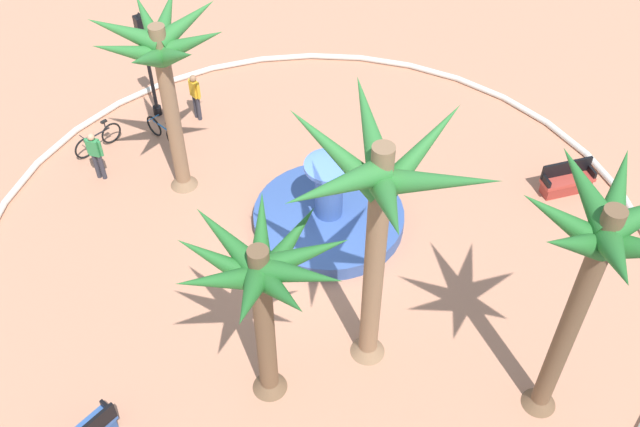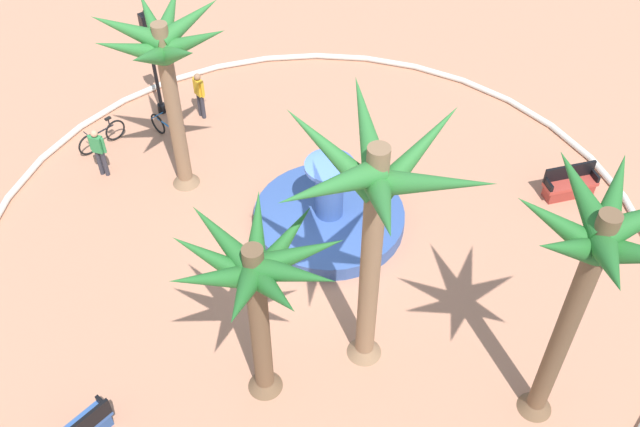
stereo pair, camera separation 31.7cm
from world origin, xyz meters
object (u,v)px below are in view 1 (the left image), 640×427
(palm_tree_by_curb, at_px, (379,202))
(bicycle_red_frame, at_px, (98,140))
(palm_tree_near_fountain, at_px, (596,257))
(bench_east, at_px, (566,182))
(person_cyclist_photo, at_px, (96,153))
(fountain, at_px, (329,216))
(person_cyclist_helmet, at_px, (195,95))
(palm_tree_far_side, at_px, (262,280))
(lamppost, at_px, (147,57))
(bicycle_by_lamppost, at_px, (164,132))
(palm_tree_mid_plaza, at_px, (162,60))

(palm_tree_by_curb, height_order, bicycle_red_frame, palm_tree_by_curb)
(palm_tree_near_fountain, distance_m, bench_east, 8.84)
(person_cyclist_photo, bearing_deg, bench_east, 142.41)
(fountain, xyz_separation_m, person_cyclist_helmet, (0.70, -6.48, 0.63))
(palm_tree_far_side, bearing_deg, lamppost, -102.86)
(bicycle_by_lamppost, xyz_separation_m, person_cyclist_photo, (2.36, 0.42, 0.57))
(bench_east, height_order, lamppost, lamppost)
(palm_tree_near_fountain, distance_m, palm_tree_far_side, 6.31)
(palm_tree_by_curb, distance_m, person_cyclist_photo, 10.87)
(palm_tree_mid_plaza, relative_size, bicycle_by_lamppost, 3.36)
(bench_east, height_order, bicycle_red_frame, bench_east)
(palm_tree_mid_plaza, bearing_deg, lamppost, -103.93)
(palm_tree_by_curb, height_order, lamppost, palm_tree_by_curb)
(fountain, relative_size, bicycle_red_frame, 2.53)
(bench_east, xyz_separation_m, lamppost, (8.28, -10.42, 1.89))
(palm_tree_far_side, distance_m, bicycle_red_frame, 11.02)
(bicycle_red_frame, xyz_separation_m, person_cyclist_helmet, (-3.33, 0.38, 0.57))
(palm_tree_by_curb, relative_size, lamppost, 1.78)
(bicycle_red_frame, distance_m, person_cyclist_photo, 1.48)
(bench_east, bearing_deg, bicycle_by_lamppost, -45.72)
(palm_tree_near_fountain, distance_m, bicycle_red_frame, 15.76)
(bicycle_by_lamppost, height_order, person_cyclist_helmet, person_cyclist_helmet)
(palm_tree_far_side, relative_size, bicycle_red_frame, 3.00)
(fountain, distance_m, palm_tree_mid_plaza, 6.21)
(palm_tree_mid_plaza, bearing_deg, person_cyclist_photo, -41.30)
(fountain, height_order, palm_tree_mid_plaza, palm_tree_mid_plaza)
(palm_tree_mid_plaza, height_order, bicycle_red_frame, palm_tree_mid_plaza)
(palm_tree_far_side, bearing_deg, fountain, -139.78)
(palm_tree_mid_plaza, height_order, person_cyclist_photo, palm_tree_mid_plaza)
(fountain, distance_m, palm_tree_far_side, 6.62)
(lamppost, xyz_separation_m, bicycle_by_lamppost, (0.45, 1.46, -1.86))
(person_cyclist_photo, bearing_deg, palm_tree_far_side, 91.82)
(bench_east, distance_m, person_cyclist_helmet, 11.93)
(palm_tree_near_fountain, height_order, person_cyclist_photo, palm_tree_near_fountain)
(palm_tree_far_side, xyz_separation_m, bicycle_red_frame, (-0.20, -10.43, -3.56))
(palm_tree_mid_plaza, xyz_separation_m, palm_tree_far_side, (1.63, 7.47, -0.47))
(fountain, distance_m, bicycle_red_frame, 7.95)
(palm_tree_mid_plaza, bearing_deg, bicycle_by_lamppost, -101.58)
(palm_tree_far_side, relative_size, bicycle_by_lamppost, 3.00)
(palm_tree_near_fountain, relative_size, bicycle_red_frame, 3.90)
(palm_tree_by_curb, xyz_separation_m, palm_tree_mid_plaza, (0.83, -7.96, -0.73))
(bench_east, relative_size, bicycle_by_lamppost, 0.99)
(palm_tree_far_side, distance_m, person_cyclist_helmet, 11.07)
(palm_tree_mid_plaza, bearing_deg, palm_tree_near_fountain, 105.78)
(fountain, distance_m, palm_tree_near_fountain, 8.86)
(palm_tree_far_side, xyz_separation_m, person_cyclist_photo, (0.29, -9.16, -2.98))
(bench_east, xyz_separation_m, person_cyclist_photo, (11.09, -8.54, 0.61))
(palm_tree_mid_plaza, distance_m, person_cyclist_helmet, 4.72)
(lamppost, xyz_separation_m, person_cyclist_photo, (2.81, 1.88, -1.28))
(palm_tree_near_fountain, xyz_separation_m, bench_east, (-5.96, -4.50, -4.72))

